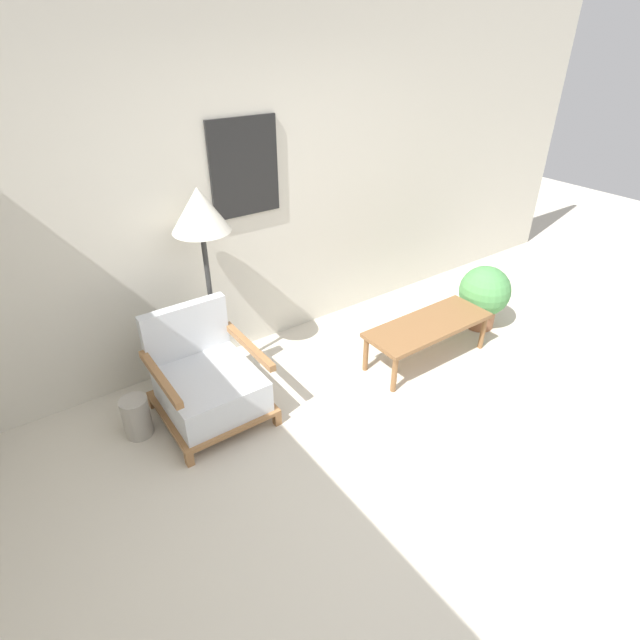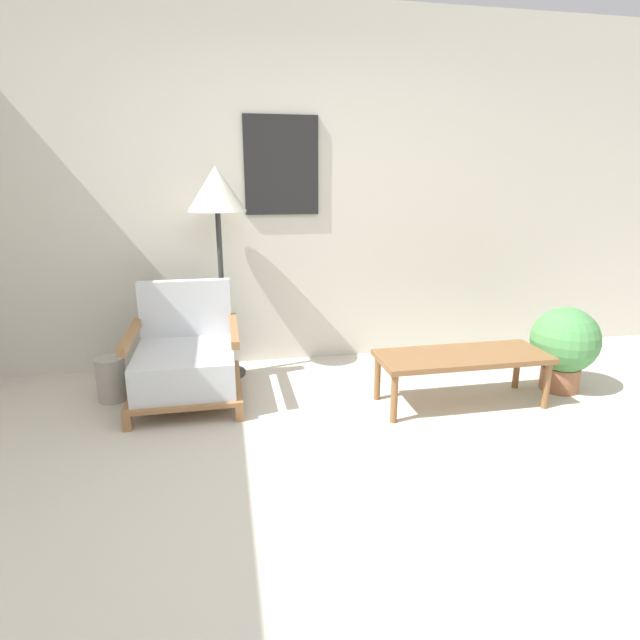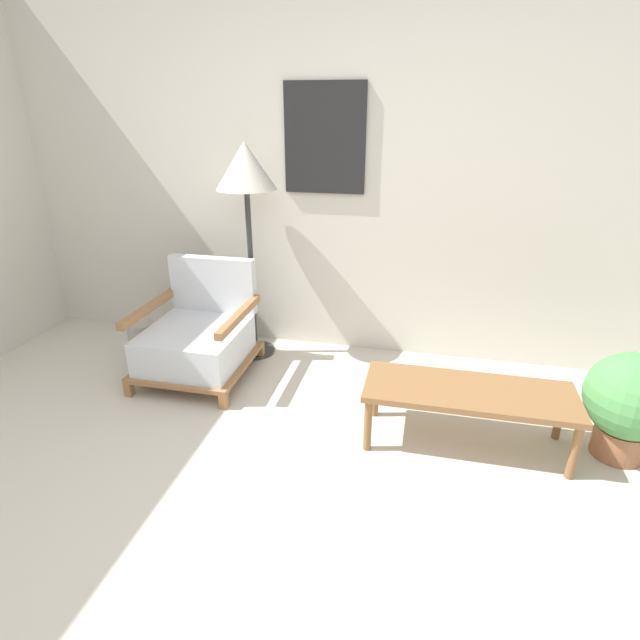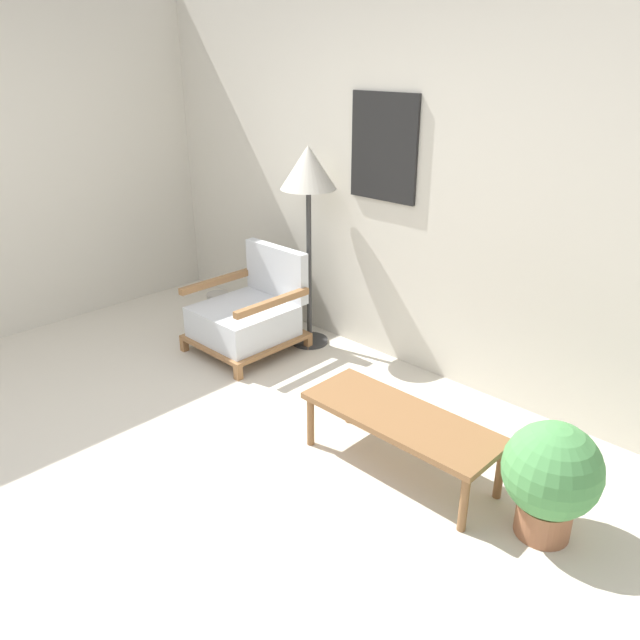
{
  "view_description": "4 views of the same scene",
  "coord_description": "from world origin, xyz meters",
  "views": [
    {
      "loc": [
        -1.78,
        -1.18,
        2.49
      ],
      "look_at": [
        0.09,
        1.45,
        0.55
      ],
      "focal_mm": 28.0,
      "sensor_mm": 36.0,
      "label": 1
    },
    {
      "loc": [
        -0.52,
        -1.68,
        1.45
      ],
      "look_at": [
        0.09,
        1.45,
        0.55
      ],
      "focal_mm": 28.0,
      "sensor_mm": 36.0,
      "label": 2
    },
    {
      "loc": [
        0.72,
        -1.28,
        1.75
      ],
      "look_at": [
        0.09,
        1.45,
        0.55
      ],
      "focal_mm": 28.0,
      "sensor_mm": 36.0,
      "label": 3
    },
    {
      "loc": [
        2.68,
        -1.21,
        2.16
      ],
      "look_at": [
        0.09,
        1.45,
        0.55
      ],
      "focal_mm": 35.0,
      "sensor_mm": 36.0,
      "label": 4
    }
  ],
  "objects": [
    {
      "name": "floor_lamp",
      "position": [
        -0.54,
        1.98,
        1.31
      ],
      "size": [
        0.41,
        0.41,
        1.54
      ],
      "color": "#2D2D2D",
      "rests_on": "ground_plane"
    },
    {
      "name": "ground_plane",
      "position": [
        0.0,
        0.0,
        0.0
      ],
      "size": [
        14.0,
        14.0,
        0.0
      ],
      "primitive_type": "plane",
      "color": "beige"
    },
    {
      "name": "potted_plant",
      "position": [
        1.8,
        1.24,
        0.34
      ],
      "size": [
        0.46,
        0.46,
        0.6
      ],
      "color": "#935B3D",
      "rests_on": "ground_plane"
    },
    {
      "name": "vase",
      "position": [
        -1.3,
        1.67,
        0.15
      ],
      "size": [
        0.19,
        0.19,
        0.3
      ],
      "primitive_type": "cylinder",
      "color": "#9E998E",
      "rests_on": "ground_plane"
    },
    {
      "name": "coffee_table",
      "position": [
        0.99,
        1.16,
        0.31
      ],
      "size": [
        1.12,
        0.42,
        0.35
      ],
      "color": "brown",
      "rests_on": "ground_plane"
    },
    {
      "name": "wall_back",
      "position": [
        -0.0,
        2.27,
        1.35
      ],
      "size": [
        8.0,
        0.09,
        2.7
      ],
      "color": "beige",
      "rests_on": "ground_plane"
    },
    {
      "name": "armchair",
      "position": [
        -0.8,
        1.58,
        0.28
      ],
      "size": [
        0.71,
        0.75,
        0.77
      ],
      "color": "olive",
      "rests_on": "ground_plane"
    }
  ]
}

